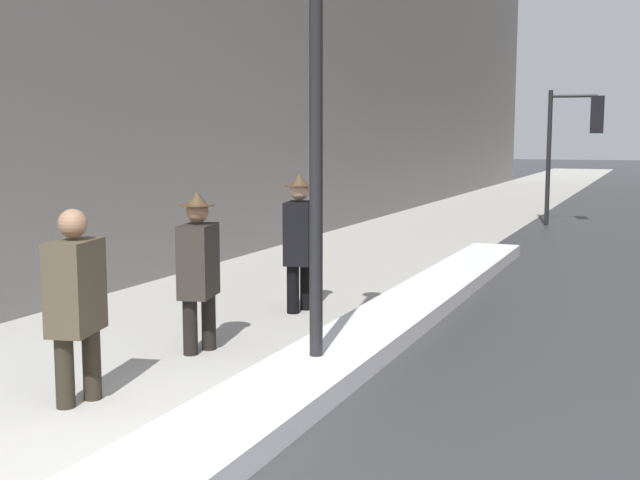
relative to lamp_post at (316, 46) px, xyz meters
The scene contains 8 objects.
ground_plane 3.87m from the lamp_post, 94.80° to the right, with size 160.00×160.00×0.00m, color #38383A.
sidewalk_slab 13.05m from the lamp_post, 100.00° to the left, with size 4.00×80.00×0.01m.
snow_bank_curb 3.88m from the lamp_post, 88.90° to the left, with size 0.86×11.68×0.20m.
lamp_post is the anchor object (origin of this frame).
traffic_light_near 14.18m from the lamp_post, 86.21° to the left, with size 1.31×0.44×3.33m.
pedestrian_in_glasses 2.94m from the lamp_post, 134.87° to the right, with size 0.42×0.58×1.61m.
pedestrian_with_shoulder_bag 2.52m from the lamp_post, 168.58° to the left, with size 0.40×0.74×1.64m.
pedestrian_in_fedora 3.39m from the lamp_post, 117.63° to the left, with size 0.43×0.59×1.73m.
Camera 1 is at (3.02, -4.06, 2.17)m, focal length 45.00 mm.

